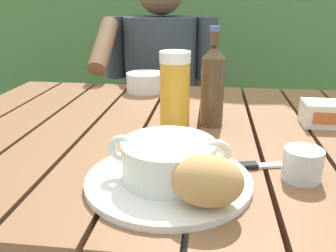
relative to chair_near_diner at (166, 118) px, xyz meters
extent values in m
cube|color=brown|center=(-0.28, -0.90, 0.26)|extent=(0.13, 0.92, 0.04)
cube|color=brown|center=(-0.14, -0.90, 0.26)|extent=(0.13, 0.92, 0.04)
cube|color=brown|center=(-0.01, -0.90, 0.26)|extent=(0.13, 0.92, 0.04)
cube|color=brown|center=(0.13, -0.90, 0.26)|extent=(0.13, 0.92, 0.04)
cube|color=brown|center=(0.26, -0.90, 0.26)|extent=(0.13, 0.92, 0.04)
cube|color=brown|center=(0.40, -0.90, 0.26)|extent=(0.13, 0.92, 0.04)
cube|color=brown|center=(0.13, -0.47, 0.20)|extent=(1.17, 0.03, 0.08)
cube|color=brown|center=(-0.43, -0.48, -0.12)|extent=(0.06, 0.06, 0.73)
cube|color=brown|center=(0.69, -0.48, -0.12)|extent=(0.06, 0.06, 0.73)
cube|color=#4C7A40|center=(0.13, 0.85, 0.47)|extent=(3.06, 0.60, 1.91)
cylinder|color=#4C3823|center=(0.47, 1.00, 0.47)|extent=(0.10, 0.10, 1.92)
cylinder|color=#4C3823|center=(-0.59, 1.00, 0.18)|extent=(0.10, 0.10, 1.34)
cylinder|color=brown|center=(0.21, -0.26, -0.25)|extent=(0.04, 0.04, 0.47)
cylinder|color=brown|center=(-0.21, -0.26, -0.25)|extent=(0.04, 0.04, 0.47)
cylinder|color=brown|center=(0.21, 0.14, -0.25)|extent=(0.04, 0.04, 0.47)
cylinder|color=brown|center=(-0.21, 0.14, -0.25)|extent=(0.04, 0.04, 0.47)
cube|color=brown|center=(0.00, -0.06, -0.01)|extent=(0.45, 0.44, 0.02)
cylinder|color=brown|center=(0.21, 0.14, 0.23)|extent=(0.04, 0.04, 0.51)
cylinder|color=brown|center=(-0.21, 0.14, 0.23)|extent=(0.04, 0.04, 0.51)
cube|color=brown|center=(0.00, 0.14, 0.16)|extent=(0.42, 0.02, 0.04)
cube|color=brown|center=(0.00, 0.14, 0.29)|extent=(0.42, 0.02, 0.04)
cube|color=brown|center=(0.00, 0.14, 0.41)|extent=(0.42, 0.02, 0.04)
cylinder|color=#37414B|center=(0.08, -0.36, -0.26)|extent=(0.11, 0.11, 0.45)
cylinder|color=#37414B|center=(0.08, -0.26, 0.02)|extent=(0.13, 0.40, 0.13)
cylinder|color=#37414B|center=(-0.09, -0.36, -0.26)|extent=(0.11, 0.11, 0.45)
cylinder|color=#37414B|center=(-0.09, -0.26, 0.02)|extent=(0.13, 0.40, 0.13)
cylinder|color=#37414B|center=(0.00, -0.16, 0.26)|extent=(0.32, 0.32, 0.48)
cylinder|color=#37414B|center=(0.20, -0.18, 0.38)|extent=(0.08, 0.08, 0.26)
cylinder|color=#37414B|center=(-0.20, -0.18, 0.38)|extent=(0.08, 0.08, 0.26)
cylinder|color=brown|center=(-0.20, -0.34, 0.41)|extent=(0.07, 0.25, 0.21)
cylinder|color=white|center=(0.16, -1.17, 0.28)|extent=(0.29, 0.29, 0.01)
cylinder|color=white|center=(0.16, -1.17, 0.32)|extent=(0.16, 0.16, 0.07)
cylinder|color=#B9581B|center=(0.16, -1.17, 0.34)|extent=(0.14, 0.14, 0.01)
torus|color=white|center=(0.08, -1.17, 0.34)|extent=(0.05, 0.01, 0.05)
torus|color=white|center=(0.24, -1.17, 0.34)|extent=(0.05, 0.01, 0.05)
ellipsoid|color=tan|center=(0.22, -1.24, 0.33)|extent=(0.11, 0.09, 0.08)
cylinder|color=gold|center=(0.14, -0.92, 0.36)|extent=(0.07, 0.07, 0.17)
cylinder|color=white|center=(0.14, -0.92, 0.46)|extent=(0.07, 0.07, 0.03)
cylinder|color=#4E3825|center=(0.23, -0.85, 0.36)|extent=(0.06, 0.06, 0.17)
cone|color=#4E3825|center=(0.23, -0.85, 0.46)|extent=(0.06, 0.06, 0.03)
cylinder|color=#4E3825|center=(0.23, -0.85, 0.49)|extent=(0.02, 0.02, 0.03)
cylinder|color=#4F5896|center=(0.23, -0.85, 0.52)|extent=(0.02, 0.02, 0.01)
cylinder|color=silver|center=(0.39, -1.12, 0.31)|extent=(0.07, 0.07, 0.06)
cube|color=white|center=(0.51, -0.82, 0.31)|extent=(0.11, 0.08, 0.06)
cube|color=#CF602F|center=(0.51, -0.86, 0.31)|extent=(0.08, 0.00, 0.03)
cube|color=silver|center=(0.35, -1.08, 0.28)|extent=(0.13, 0.05, 0.00)
cube|color=black|center=(0.28, -1.09, 0.28)|extent=(0.07, 0.04, 0.01)
cylinder|color=white|center=(0.00, -0.53, 0.31)|extent=(0.13, 0.13, 0.06)
camera|label=1|loc=(0.22, -1.72, 0.59)|focal=38.37mm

